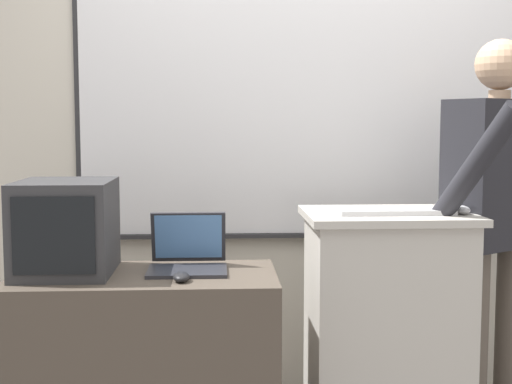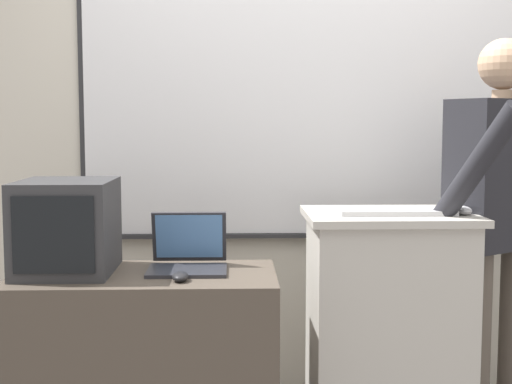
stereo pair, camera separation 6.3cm
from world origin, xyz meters
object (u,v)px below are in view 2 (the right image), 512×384
Objects in this scene: laptop at (188,254)px; computer_mouse_by_keyboard at (464,210)px; lectern_podium at (387,331)px; side_desk at (146,372)px; person_presenter at (500,208)px; wireless_keyboard at (396,212)px; computer_mouse_by_laptop at (180,276)px; crt_monitor at (67,227)px.

laptop is 1.10m from computer_mouse_by_keyboard.
lectern_podium is 0.59m from computer_mouse_by_keyboard.
laptop is (0.16, 0.09, 0.45)m from side_desk.
person_presenter reaches higher than laptop.
side_desk is (-0.97, -0.15, -0.11)m from lectern_podium.
wireless_keyboard is (-0.48, -0.16, 0.01)m from person_presenter.
computer_mouse_by_keyboard is at bearing -1.19° from laptop.
person_presenter is 1.32m from laptop.
lectern_podium is 0.98× the size of side_desk.
computer_mouse_by_laptop is 1.14m from computer_mouse_by_keyboard.
computer_mouse_by_keyboard is (1.08, -0.02, 0.17)m from laptop.
computer_mouse_by_laptop is (-0.84, -0.22, -0.21)m from wireless_keyboard.
crt_monitor is (-1.54, -0.03, -0.05)m from computer_mouse_by_keyboard.
person_presenter reaches higher than computer_mouse_by_keyboard.
person_presenter is (0.49, 0.10, 0.50)m from lectern_podium.
computer_mouse_by_laptop is (-1.31, -0.38, -0.20)m from person_presenter.
side_desk is at bearing 137.34° from computer_mouse_by_laptop.
person_presenter reaches higher than wireless_keyboard.
computer_mouse_by_keyboard is at bearing -171.40° from person_presenter.
computer_mouse_by_keyboard is at bearing -3.79° from wireless_keyboard.
wireless_keyboard is at bearing 176.21° from computer_mouse_by_keyboard.
wireless_keyboard is 4.55× the size of computer_mouse_by_laptop.
computer_mouse_by_keyboard reaches higher than wireless_keyboard.
person_presenter reaches higher than lectern_podium.
computer_mouse_by_laptop is at bearing -42.66° from side_desk.
side_desk is at bearing -6.48° from crt_monitor.
laptop is at bearing 178.81° from computer_mouse_by_keyboard.
lectern_podium reaches higher than side_desk.
computer_mouse_by_laptop is at bearing -165.52° from wireless_keyboard.
laptop is 0.84m from wireless_keyboard.
laptop is at bearing -175.72° from lectern_podium.
computer_mouse_by_laptop is at bearing 164.28° from person_presenter.
laptop reaches higher than computer_mouse_by_laptop.
wireless_keyboard is 1.08× the size of crt_monitor.
wireless_keyboard is 0.26m from computer_mouse_by_keyboard.
lectern_podium is 9.88× the size of computer_mouse_by_keyboard.
crt_monitor is at bearing 173.52° from side_desk.
crt_monitor is (-1.76, -0.21, -0.04)m from person_presenter.
computer_mouse_by_laptop is 0.50m from crt_monitor.
wireless_keyboard is at bearing -0.35° from laptop.
computer_mouse_by_laptop is at bearing -169.77° from computer_mouse_by_keyboard.
crt_monitor reaches higher than wireless_keyboard.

